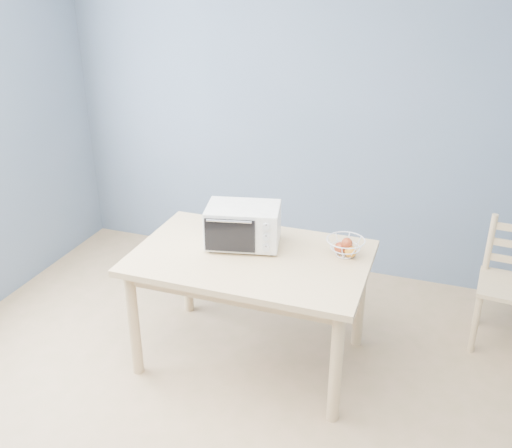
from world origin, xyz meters
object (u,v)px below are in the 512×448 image
(dining_table, at_px, (251,270))
(fruit_basket, at_px, (346,246))
(toaster_oven, at_px, (240,225))
(dining_chair, at_px, (511,287))

(dining_table, xyz_separation_m, fruit_basket, (0.53, 0.18, 0.16))
(fruit_basket, bearing_deg, dining_table, -161.01)
(toaster_oven, relative_size, dining_chair, 0.58)
(dining_table, height_order, fruit_basket, fruit_basket)
(fruit_basket, bearing_deg, dining_chair, 28.43)
(toaster_oven, distance_m, fruit_basket, 0.65)
(dining_table, bearing_deg, toaster_oven, 135.23)
(dining_table, distance_m, fruit_basket, 0.59)
(fruit_basket, xyz_separation_m, dining_chair, (1.00, 0.54, -0.39))
(fruit_basket, distance_m, dining_chair, 1.20)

